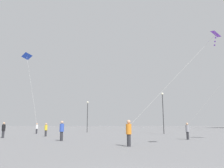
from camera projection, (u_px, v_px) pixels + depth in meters
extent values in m
cylinder|color=#2D2D33|center=(37.00, 131.00, 33.38)|extent=(0.24, 0.24, 0.74)
cylinder|color=white|center=(37.00, 127.00, 33.50)|extent=(0.35, 0.35, 0.64)
sphere|color=tan|center=(37.00, 124.00, 33.58)|extent=(0.24, 0.24, 0.24)
cylinder|color=#2D2D33|center=(61.00, 136.00, 19.39)|extent=(0.26, 0.26, 0.80)
cylinder|color=#3351B7|center=(62.00, 128.00, 19.52)|extent=(0.38, 0.38, 0.70)
sphere|color=tan|center=(62.00, 122.00, 19.61)|extent=(0.26, 0.26, 0.26)
cylinder|color=#2D2D33|center=(188.00, 136.00, 20.96)|extent=(0.24, 0.24, 0.73)
cylinder|color=gray|center=(187.00, 128.00, 21.08)|extent=(0.35, 0.35, 0.64)
sphere|color=tan|center=(187.00, 124.00, 21.16)|extent=(0.24, 0.24, 0.24)
cylinder|color=#2D2D33|center=(129.00, 140.00, 14.67)|extent=(0.26, 0.26, 0.80)
cylinder|color=orange|center=(129.00, 129.00, 14.81)|extent=(0.38, 0.38, 0.70)
sphere|color=tan|center=(129.00, 122.00, 14.89)|extent=(0.26, 0.26, 0.26)
cylinder|color=#2D2D33|center=(3.00, 134.00, 23.44)|extent=(0.25, 0.25, 0.76)
cylinder|color=black|center=(4.00, 128.00, 23.57)|extent=(0.36, 0.36, 0.66)
sphere|color=tan|center=(4.00, 123.00, 23.65)|extent=(0.25, 0.25, 0.25)
cylinder|color=#2D2D33|center=(46.00, 133.00, 26.26)|extent=(0.24, 0.24, 0.73)
cylinder|color=yellow|center=(46.00, 128.00, 26.39)|extent=(0.35, 0.35, 0.63)
sphere|color=tan|center=(46.00, 124.00, 26.47)|extent=(0.24, 0.24, 0.24)
pyramid|color=blue|center=(27.00, 56.00, 40.67)|extent=(1.79, 1.01, 0.95)
sphere|color=blue|center=(27.00, 57.00, 40.47)|extent=(0.10, 0.10, 0.10)
sphere|color=blue|center=(26.00, 58.00, 40.29)|extent=(0.10, 0.10, 0.10)
sphere|color=blue|center=(26.00, 59.00, 40.12)|extent=(0.10, 0.10, 0.10)
cylinder|color=silver|center=(31.00, 87.00, 37.09)|extent=(4.24, 5.02, 12.63)
pyramid|color=purple|center=(216.00, 34.00, 14.52)|extent=(0.93, 1.05, 0.42)
sphere|color=purple|center=(216.00, 38.00, 14.62)|extent=(0.10, 0.10, 0.10)
sphere|color=purple|center=(215.00, 41.00, 14.72)|extent=(0.10, 0.10, 0.10)
sphere|color=purple|center=(214.00, 45.00, 14.82)|extent=(0.10, 0.10, 0.10)
cylinder|color=silver|center=(172.00, 81.00, 14.68)|extent=(5.80, 1.58, 6.11)
cylinder|color=#2D2D30|center=(163.00, 114.00, 32.57)|extent=(0.12, 0.12, 5.84)
sphere|color=#EAE5C6|center=(162.00, 94.00, 33.12)|extent=(0.36, 0.36, 0.36)
cylinder|color=#2D2D30|center=(87.00, 118.00, 38.97)|extent=(0.12, 0.12, 5.18)
sphere|color=#EAE5C6|center=(88.00, 102.00, 39.47)|extent=(0.36, 0.36, 0.36)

